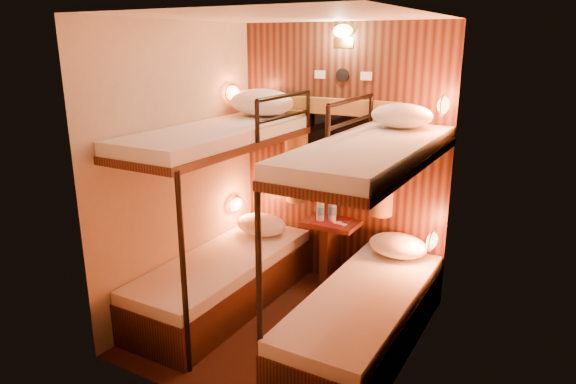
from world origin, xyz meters
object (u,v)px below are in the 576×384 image
Objects in this scene: table at (330,245)px; bottle_left at (320,209)px; bottle_right at (332,209)px; bunk_right at (366,279)px; bunk_left at (223,245)px.

bottle_left reaches higher than table.
bottle_left is at bearing -157.00° from bottle_right.
bunk_right reaches higher than bottle_left.
bottle_left is 0.95× the size of bottle_right.
bunk_left is 1.30m from bunk_right.
bunk_right is (1.30, 0.00, 0.00)m from bunk_left.
bunk_left is at bearing -129.67° from table.
bottle_right is at bearing 58.19° from table.
bunk_left is at bearing -126.50° from bottle_left.
table is at bearing 50.33° from bunk_left.
bottle_left is at bearing 134.71° from bunk_right.
table is at bearing 18.90° from bottle_left.
bunk_left is at bearing -129.58° from bottle_right.
bunk_left is 0.95m from bottle_left.
bottle_right reaches higher than bottle_left.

